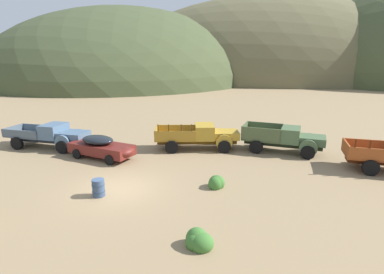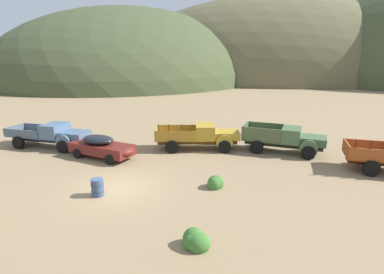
% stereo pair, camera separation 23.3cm
% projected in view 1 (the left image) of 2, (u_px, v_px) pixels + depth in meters
% --- Properties ---
extents(ground_plane, '(300.00, 300.00, 0.00)m').
position_uv_depth(ground_plane, '(119.00, 189.00, 16.32)').
color(ground_plane, '#937A56').
extents(hill_far_right, '(73.92, 85.72, 40.07)m').
position_uv_depth(hill_far_right, '(130.00, 79.00, 92.41)').
color(hill_far_right, '#424C2D').
rests_on(hill_far_right, ground).
extents(hill_distant, '(97.39, 53.46, 46.56)m').
position_uv_depth(hill_distant, '(265.00, 80.00, 90.98)').
color(hill_distant, brown).
rests_on(hill_distant, ground).
extents(truck_chalk_blue, '(6.72, 2.92, 1.89)m').
position_uv_depth(truck_chalk_blue, '(54.00, 135.00, 23.42)').
color(truck_chalk_blue, '#262D39').
rests_on(truck_chalk_blue, ground).
extents(car_oxblood, '(5.18, 3.08, 1.57)m').
position_uv_depth(car_oxblood, '(103.00, 147.00, 21.07)').
color(car_oxblood, maroon).
rests_on(car_oxblood, ground).
extents(truck_mustard, '(6.54, 3.30, 2.16)m').
position_uv_depth(truck_mustard, '(203.00, 136.00, 23.18)').
color(truck_mustard, '#593D12').
rests_on(truck_mustard, ground).
extents(truck_weathered_green, '(6.08, 3.37, 1.91)m').
position_uv_depth(truck_weathered_green, '(288.00, 139.00, 22.30)').
color(truck_weathered_green, '#232B1B').
rests_on(truck_weathered_green, ground).
extents(oil_drum_by_truck, '(0.66, 0.66, 0.90)m').
position_uv_depth(oil_drum_by_truck, '(98.00, 188.00, 15.44)').
color(oil_drum_by_truck, '#384C6B').
rests_on(oil_drum_by_truck, ground).
extents(bush_front_left, '(0.89, 0.92, 0.84)m').
position_uv_depth(bush_front_left, '(216.00, 183.00, 16.51)').
color(bush_front_left, '#3D702D').
rests_on(bush_front_left, ground).
extents(bush_back_edge, '(1.08, 0.99, 0.89)m').
position_uv_depth(bush_back_edge, '(198.00, 241.00, 11.37)').
color(bush_back_edge, '#3D702D').
rests_on(bush_back_edge, ground).
extents(bush_near_barrel, '(0.95, 0.86, 0.72)m').
position_uv_depth(bush_near_barrel, '(256.00, 139.00, 25.52)').
color(bush_near_barrel, '#3D702D').
rests_on(bush_near_barrel, ground).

